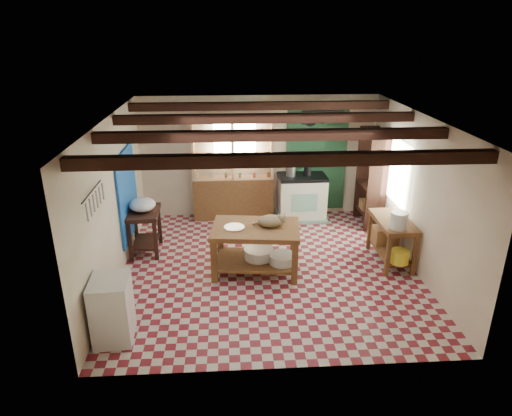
{
  "coord_description": "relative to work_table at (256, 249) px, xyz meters",
  "views": [
    {
      "loc": [
        -0.65,
        -6.94,
        3.91
      ],
      "look_at": [
        -0.19,
        0.3,
        1.01
      ],
      "focal_mm": 32.0,
      "sensor_mm": 36.0,
      "label": 1
    }
  ],
  "objects": [
    {
      "name": "wall_front",
      "position": [
        0.22,
        -2.43,
        0.89
      ],
      "size": [
        5.0,
        0.04,
        2.6
      ],
      "primitive_type": "cube",
      "color": "beige",
      "rests_on": "floor"
    },
    {
      "name": "kettle_right",
      "position": [
        1.23,
        2.22,
        0.67
      ],
      "size": [
        0.16,
        0.16,
        0.19
      ],
      "primitive_type": "cylinder",
      "rotation": [
        0.0,
        0.0,
        0.02
      ],
      "color": "black",
      "rests_on": "stove"
    },
    {
      "name": "floor",
      "position": [
        0.22,
        0.07,
        -0.42
      ],
      "size": [
        5.0,
        5.0,
        0.02
      ],
      "primitive_type": "cube",
      "color": "maroon",
      "rests_on": "ground"
    },
    {
      "name": "window_back",
      "position": [
        -0.28,
        2.55,
        1.29
      ],
      "size": [
        0.9,
        0.02,
        0.8
      ],
      "primitive_type": "cube",
      "color": "silver",
      "rests_on": "wall_back"
    },
    {
      "name": "pot_rack",
      "position": [
        1.47,
        2.12,
        1.77
      ],
      "size": [
        0.86,
        0.12,
        0.36
      ],
      "primitive_type": "cube",
      "color": "black",
      "rests_on": "ceiling"
    },
    {
      "name": "white_cabinet",
      "position": [
        -2.0,
        -1.69,
        0.03
      ],
      "size": [
        0.52,
        0.62,
        0.88
      ],
      "primitive_type": "cube",
      "rotation": [
        0.0,
        0.0,
        0.06
      ],
      "color": "silver",
      "rests_on": "floor"
    },
    {
      "name": "white_bucket",
      "position": [
        2.35,
        -0.16,
        0.54
      ],
      "size": [
        0.28,
        0.28,
        0.28
      ],
      "primitive_type": "cylinder",
      "rotation": [
        0.0,
        0.0,
        0.0
      ],
      "color": "silver",
      "rests_on": "right_counter"
    },
    {
      "name": "cat",
      "position": [
        0.25,
        0.02,
        0.5
      ],
      "size": [
        0.44,
        0.34,
        0.19
      ],
      "primitive_type": "ellipsoid",
      "rotation": [
        0.0,
        0.0,
        0.06
      ],
      "color": "#937B55",
      "rests_on": "work_table"
    },
    {
      "name": "enamel_bowl",
      "position": [
        -1.98,
        0.85,
        0.52
      ],
      "size": [
        0.49,
        0.49,
        0.23
      ],
      "primitive_type": "ellipsoid",
      "rotation": [
        0.0,
        0.0,
        0.03
      ],
      "color": "silver",
      "rests_on": "prep_table"
    },
    {
      "name": "stove",
      "position": [
        1.13,
        2.22,
        0.08
      ],
      "size": [
        1.02,
        0.7,
        0.98
      ],
      "primitive_type": "cube",
      "rotation": [
        0.0,
        0.0,
        0.02
      ],
      "color": "silver",
      "rests_on": "floor"
    },
    {
      "name": "steel_tray",
      "position": [
        -0.35,
        -0.01,
        0.42
      ],
      "size": [
        0.37,
        0.37,
        0.02
      ],
      "primitive_type": "cylinder",
      "rotation": [
        0.0,
        0.0,
        -0.12
      ],
      "color": "#97989E",
      "rests_on": "work_table"
    },
    {
      "name": "work_table",
      "position": [
        0.0,
        0.0,
        0.0
      ],
      "size": [
        1.54,
        1.12,
        0.82
      ],
      "primitive_type": "cube",
      "rotation": [
        0.0,
        0.0,
        -0.12
      ],
      "color": "brown",
      "rests_on": "floor"
    },
    {
      "name": "prep_table",
      "position": [
        -1.98,
        0.85,
        -0.0
      ],
      "size": [
        0.58,
        0.82,
        0.81
      ],
      "primitive_type": "cube",
      "rotation": [
        0.0,
        0.0,
        0.03
      ],
      "color": "#331911",
      "rests_on": "floor"
    },
    {
      "name": "basin_small",
      "position": [
        0.44,
        -0.15,
        -0.11
      ],
      "size": [
        0.49,
        0.49,
        0.15
      ],
      "primitive_type": "cylinder",
      "rotation": [
        0.0,
        0.0,
        -0.12
      ],
      "color": "silver",
      "rests_on": "work_table"
    },
    {
      "name": "ceiling_beams",
      "position": [
        0.22,
        0.07,
        2.07
      ],
      "size": [
        5.0,
        3.8,
        0.15
      ],
      "primitive_type": "cube",
      "color": "#331911",
      "rests_on": "ceiling"
    },
    {
      "name": "ceiling",
      "position": [
        0.22,
        0.07,
        2.19
      ],
      "size": [
        5.0,
        5.0,
        0.02
      ],
      "primitive_type": "cube",
      "color": "#3F3F43",
      "rests_on": "wall_back"
    },
    {
      "name": "window_right",
      "position": [
        2.7,
        1.07,
        0.99
      ],
      "size": [
        0.02,
        1.3,
        1.2
      ],
      "primitive_type": "cube",
      "color": "silver",
      "rests_on": "wall_right"
    },
    {
      "name": "green_wall_patch",
      "position": [
        1.47,
        2.54,
        0.84
      ],
      "size": [
        1.3,
        0.04,
        2.3
      ],
      "primitive_type": "cube",
      "color": "#1D4A2B",
      "rests_on": "wall_back"
    },
    {
      "name": "shelving_unit",
      "position": [
        -0.33,
        2.38,
        0.69
      ],
      "size": [
        1.7,
        0.34,
        2.2
      ],
      "primitive_type": "cube",
      "color": "#DEAE80",
      "rests_on": "floor"
    },
    {
      "name": "right_counter",
      "position": [
        2.4,
        0.19,
        -0.01
      ],
      "size": [
        0.56,
        1.12,
        0.8
      ],
      "primitive_type": "cube",
      "rotation": [
        0.0,
        0.0,
        0.0
      ],
      "color": "brown",
      "rests_on": "floor"
    },
    {
      "name": "utensil_rail",
      "position": [
        -2.22,
        -1.13,
        1.37
      ],
      "size": [
        0.06,
        0.9,
        0.28
      ],
      "primitive_type": "cube",
      "color": "black",
      "rests_on": "wall_left"
    },
    {
      "name": "blue_wall_patch",
      "position": [
        -2.25,
        0.97,
        0.69
      ],
      "size": [
        0.04,
        1.4,
        1.6
      ],
      "primitive_type": "cube",
      "color": "#1755B0",
      "rests_on": "wall_left"
    },
    {
      "name": "wall_right",
      "position": [
        2.72,
        0.07,
        0.89
      ],
      "size": [
        0.04,
        5.0,
        2.6
      ],
      "primitive_type": "cube",
      "color": "beige",
      "rests_on": "floor"
    },
    {
      "name": "wicker_basket",
      "position": [
        2.4,
        0.49,
        -0.05
      ],
      "size": [
        0.43,
        0.34,
        0.3
      ],
      "primitive_type": "cube",
      "rotation": [
        0.0,
        0.0,
        0.0
      ],
      "color": "olive",
      "rests_on": "right_counter"
    },
    {
      "name": "basin_large",
      "position": [
        0.06,
        0.04,
        -0.1
      ],
      "size": [
        0.56,
        0.56,
        0.17
      ],
      "primitive_type": "cylinder",
      "rotation": [
        0.0,
        0.0,
        -0.12
      ],
      "color": "silver",
      "rests_on": "work_table"
    },
    {
      "name": "wall_left",
      "position": [
        -2.28,
        0.07,
        0.89
      ],
      "size": [
        0.04,
        5.0,
        2.6
      ],
      "primitive_type": "cube",
      "color": "beige",
      "rests_on": "floor"
    },
    {
      "name": "kettle_left",
      "position": [
        0.88,
        2.21,
        0.68
      ],
      "size": [
        0.2,
        0.2,
        0.23
      ],
      "primitive_type": "cylinder",
      "rotation": [
        0.0,
        0.0,
        0.02
      ],
      "color": "#97989E",
      "rests_on": "stove"
    },
    {
      "name": "tall_rack",
      "position": [
        2.5,
        1.87,
        0.59
      ],
      "size": [
        0.4,
        0.86,
        2.0
      ],
      "primitive_type": "cube",
      "color": "#331911",
      "rests_on": "floor"
    },
    {
      "name": "yellow_tub",
      "position": [
        2.4,
        -0.26,
        -0.08
      ],
      "size": [
        0.31,
        0.31,
        0.23
      ],
      "primitive_type": "cylinder",
      "rotation": [
        0.0,
        0.0,
        0.0
      ],
      "color": "yellow",
      "rests_on": "right_counter"
    },
    {
      "name": "wall_back",
      "position": [
        0.22,
        2.57,
        0.89
      ],
      "size": [
        5.0,
        0.04,
        2.6
      ],
      "primitive_type": "cube",
      "color": "beige",
      "rests_on": "floor"
    }
  ]
}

